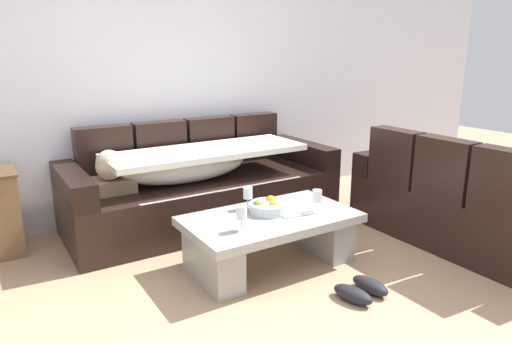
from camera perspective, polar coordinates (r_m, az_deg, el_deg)
name	(u,v)px	position (r m, az deg, el deg)	size (l,w,h in m)	color
ground_plane	(294,310)	(2.87, 4.70, -16.73)	(14.00, 14.00, 0.00)	tan
back_wall	(155,67)	(4.35, -12.40, 12.59)	(9.00, 0.10, 2.70)	silver
couch_along_wall	(199,187)	(4.09, -7.05, -1.82)	(2.35, 0.92, 0.88)	black
couch_near_window	(469,202)	(4.03, 24.87, -3.34)	(0.92, 1.76, 0.88)	black
coffee_table	(270,234)	(3.29, 1.79, -7.70)	(1.20, 0.68, 0.38)	#9A9A95
fruit_bowl	(268,207)	(3.28, 1.54, -4.32)	(0.28, 0.28, 0.10)	silver
wine_glass_near_left	(241,214)	(2.93, -1.81, -5.17)	(0.07, 0.07, 0.17)	silver
wine_glass_near_right	(317,197)	(3.28, 7.58, -3.06)	(0.07, 0.07, 0.17)	silver
wine_glass_far_back	(248,194)	(3.32, -1.03, -2.71)	(0.07, 0.07, 0.17)	silver
open_magazine	(296,211)	(3.31, 4.92, -4.84)	(0.28, 0.21, 0.01)	white
pair_of_shoes	(362,290)	(3.05, 12.96, -14.04)	(0.33, 0.31, 0.09)	black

